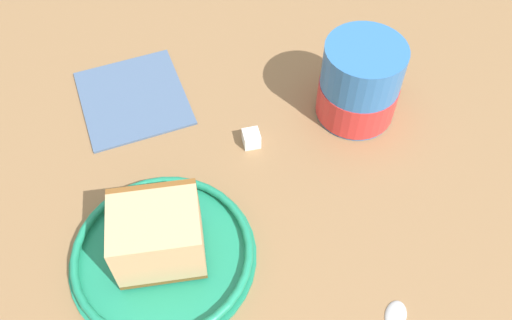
{
  "coord_description": "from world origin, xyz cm",
  "views": [
    {
      "loc": [
        -6.66,
        -29.72,
        49.17
      ],
      "look_at": [
        3.34,
        2.66,
        3.0
      ],
      "focal_mm": 37.91,
      "sensor_mm": 36.0,
      "label": 1
    }
  ],
  "objects_px": {
    "small_plate": "(163,254)",
    "folded_napkin": "(133,97)",
    "tea_mug": "(360,86)",
    "cake_slice": "(158,235)",
    "sugar_cube": "(251,138)"
  },
  "relations": [
    {
      "from": "small_plate",
      "to": "folded_napkin",
      "type": "relative_size",
      "value": 1.37
    },
    {
      "from": "small_plate",
      "to": "tea_mug",
      "type": "bearing_deg",
      "value": 25.5
    },
    {
      "from": "small_plate",
      "to": "cake_slice",
      "type": "bearing_deg",
      "value": 81.47
    },
    {
      "from": "folded_napkin",
      "to": "tea_mug",
      "type": "bearing_deg",
      "value": -21.47
    },
    {
      "from": "tea_mug",
      "to": "cake_slice",
      "type": "bearing_deg",
      "value": -154.96
    },
    {
      "from": "tea_mug",
      "to": "folded_napkin",
      "type": "distance_m",
      "value": 0.27
    },
    {
      "from": "small_plate",
      "to": "sugar_cube",
      "type": "xyz_separation_m",
      "value": [
        0.13,
        0.11,
        0.0
      ]
    },
    {
      "from": "small_plate",
      "to": "folded_napkin",
      "type": "xyz_separation_m",
      "value": [
        0.01,
        0.22,
        -0.0
      ]
    },
    {
      "from": "small_plate",
      "to": "folded_napkin",
      "type": "distance_m",
      "value": 0.22
    },
    {
      "from": "cake_slice",
      "to": "tea_mug",
      "type": "relative_size",
      "value": 0.81
    },
    {
      "from": "cake_slice",
      "to": "sugar_cube",
      "type": "height_order",
      "value": "cake_slice"
    },
    {
      "from": "small_plate",
      "to": "tea_mug",
      "type": "xyz_separation_m",
      "value": [
        0.26,
        0.12,
        0.04
      ]
    },
    {
      "from": "tea_mug",
      "to": "folded_napkin",
      "type": "height_order",
      "value": "tea_mug"
    },
    {
      "from": "folded_napkin",
      "to": "sugar_cube",
      "type": "height_order",
      "value": "sugar_cube"
    },
    {
      "from": "tea_mug",
      "to": "folded_napkin",
      "type": "xyz_separation_m",
      "value": [
        -0.25,
        0.1,
        -0.04
      ]
    }
  ]
}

